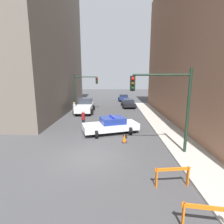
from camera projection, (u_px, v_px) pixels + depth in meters
ground_plane at (91, 157)px, 10.65m from camera, size 120.00×120.00×0.00m
sidewalk_right at (193, 157)px, 10.51m from camera, size 2.40×44.00×0.12m
building_corner_left at (11, 27)px, 22.43m from camera, size 14.00×20.00×22.25m
traffic_light_near at (169, 98)px, 10.48m from camera, size 3.64×0.35×5.20m
traffic_light_far at (82, 87)px, 24.91m from camera, size 3.44×0.35×5.20m
police_car at (111, 125)px, 15.04m from camera, size 5.04×3.26×1.52m
white_truck at (85, 106)px, 23.93m from camera, size 2.82×5.49×1.90m
parked_car_near at (128, 103)px, 28.05m from camera, size 2.41×4.38×1.31m
parked_car_mid at (124, 97)px, 35.80m from camera, size 2.28×4.30×1.31m
pedestrian_crossing at (83, 119)px, 16.62m from camera, size 0.48×0.48×1.66m
pedestrian_corner at (74, 108)px, 22.24m from camera, size 0.47×0.47×1.66m
barrier_front at (208, 214)px, 5.43m from camera, size 1.59×0.37×0.90m
barrier_mid at (172, 174)px, 7.68m from camera, size 1.60×0.33×0.90m
traffic_cone at (124, 138)px, 12.99m from camera, size 0.36×0.36×0.66m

